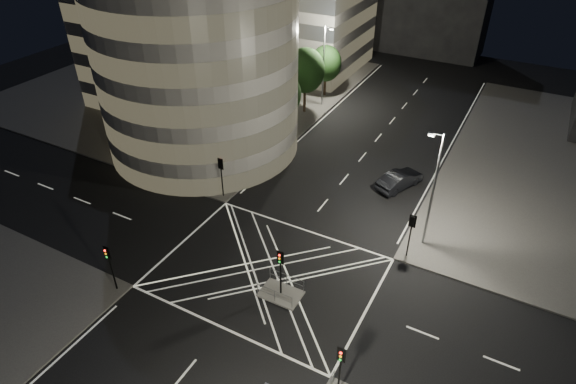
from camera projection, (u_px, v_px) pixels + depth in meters
The scene contains 20 objects.
ground at pixel (268, 273), 36.79m from camera, with size 120.00×120.00×0.00m, color black.
sidewalk_far_left at pixel (187, 85), 67.76m from camera, with size 42.00×42.00×0.15m, color #504E4B.
central_island at pixel (281, 294), 34.87m from camera, with size 3.00×2.00×0.15m, color slate.
office_tower_curved at pixel (186, 13), 51.41m from camera, with size 30.00×29.00×27.20m.
tree_a at pixel (219, 145), 45.17m from camera, with size 3.77×3.77×6.08m.
tree_b at pixel (252, 116), 49.29m from camera, with size 3.93×3.93×6.60m.
tree_c at pixel (281, 94), 53.54m from camera, with size 4.61×4.61×7.17m.
tree_d at pixel (305, 70), 57.45m from camera, with size 4.73×4.73×8.04m.
tree_e at pixel (326, 63), 62.36m from camera, with size 4.08×4.08×6.68m.
traffic_signal_fl at pixel (221, 170), 43.55m from camera, with size 0.55×0.22×4.00m.
traffic_signal_nl at pixel (109, 260), 33.67m from camera, with size 0.55×0.22×4.00m.
traffic_signal_fr at pixel (411, 228), 36.63m from camera, with size 0.55×0.22×4.00m.
traffic_signal_nr at pixel (341, 363), 26.75m from camera, with size 0.55×0.22×4.00m.
traffic_signal_island at pixel (280, 265), 33.27m from camera, with size 0.55×0.22×4.00m.
street_lamp_left_near at pixel (245, 120), 46.09m from camera, with size 1.25×0.25×10.00m.
street_lamp_left_far at pixel (324, 64), 59.16m from camera, with size 1.25×0.25×10.00m.
street_lamp_right_far at pixel (433, 188), 36.49m from camera, with size 1.25×0.25×10.00m.
railing_island_south at pixel (274, 296), 33.87m from camera, with size 2.80×0.06×1.10m, color slate.
railing_island_north at pixel (287, 280), 35.17m from camera, with size 2.80×0.06×1.10m, color slate.
sedan at pixel (400, 180), 46.06m from camera, with size 1.79×5.14×1.69m, color black.
Camera 1 is at (14.19, -22.91, 25.85)m, focal length 30.00 mm.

